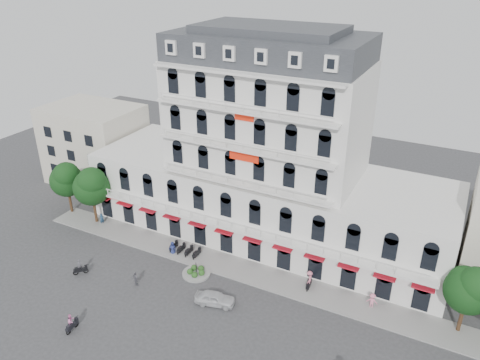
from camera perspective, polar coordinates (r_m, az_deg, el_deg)
name	(u,v)px	position (r m, az deg, el deg)	size (l,w,h in m)	color
ground	(190,316)	(48.96, -6.12, -16.12)	(120.00, 120.00, 0.00)	#38383A
sidewalk	(232,267)	(54.86, -0.94, -10.54)	(53.00, 4.00, 0.16)	gray
main_building	(267,161)	(56.96, 3.26, 2.36)	(45.00, 15.00, 25.80)	silver
flank_building_west	(95,144)	(76.15, -17.23, 4.18)	(14.00, 10.00, 12.00)	beige
traffic_island	(196,272)	(53.94, -5.35, -11.16)	(3.20, 3.20, 1.60)	gray
parked_scooter_row	(185,254)	(57.51, -6.69, -8.92)	(4.40, 1.80, 1.10)	black
tree_west_outer	(66,178)	(67.36, -20.41, 0.23)	(4.50, 4.48, 7.76)	#382314
tree_west_inner	(91,185)	(63.52, -17.67, -0.56)	(4.76, 4.76, 8.25)	#382314
tree_east_inner	(470,288)	(48.42, 26.20, -11.73)	(4.40, 4.37, 7.57)	#382314
parked_car	(215,298)	(49.63, -3.08, -14.21)	(1.68, 4.17, 1.42)	silver
rider_west	(80,268)	(56.38, -18.92, -10.10)	(1.29, 1.32, 1.95)	black
rider_southwest	(71,323)	(49.26, -19.87, -16.03)	(0.62, 1.70, 1.95)	black
rider_center	(309,279)	(51.74, 8.44, -11.89)	(0.78, 1.70, 2.25)	black
pedestrian_left	(173,248)	(57.19, -8.22, -8.21)	(0.83, 0.54, 1.69)	navy
pedestrian_mid	(136,279)	(53.03, -12.61, -11.70)	(1.00, 0.41, 1.70)	slate
pedestrian_right	(372,301)	(50.81, 15.79, -14.00)	(1.13, 0.65, 1.76)	pink
pedestrian_far	(102,219)	(65.15, -16.49, -4.57)	(0.58, 0.38, 1.60)	navy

